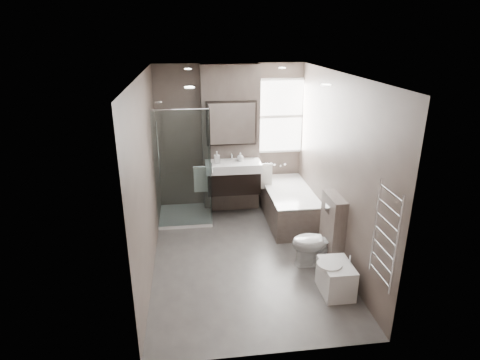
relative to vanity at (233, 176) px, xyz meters
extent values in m
cube|color=#514E4A|center=(0.00, -1.43, -0.77)|extent=(2.65, 3.85, 0.05)
cube|color=silver|center=(0.00, -1.43, 1.88)|extent=(2.65, 3.85, 0.05)
cube|color=brown|center=(0.00, 0.50, 0.56)|extent=(2.65, 0.05, 2.60)
cube|color=brown|center=(0.00, -3.35, 0.56)|extent=(2.65, 0.05, 2.60)
cube|color=brown|center=(-1.32, -1.43, 0.56)|extent=(0.05, 3.85, 2.60)
cube|color=brown|center=(1.32, -1.43, 0.56)|extent=(0.05, 3.85, 2.60)
cube|color=brown|center=(0.00, 0.35, 0.56)|extent=(1.00, 0.25, 2.60)
cube|color=black|center=(0.00, 0.00, -0.08)|extent=(0.90, 0.45, 0.38)
cube|color=white|center=(0.00, 0.00, 0.18)|extent=(0.95, 0.47, 0.15)
cylinder|color=silver|center=(0.00, 0.17, 0.32)|extent=(0.03, 0.03, 0.12)
cylinder|color=silver|center=(0.00, 0.11, 0.37)|extent=(0.02, 0.12, 0.02)
cube|color=black|center=(0.00, 0.19, 0.89)|extent=(0.86, 0.06, 0.76)
cube|color=white|center=(0.00, 0.15, 0.89)|extent=(0.80, 0.02, 0.70)
cube|color=silver|center=(-0.56, -0.02, -0.02)|extent=(0.24, 0.06, 0.44)
cube|color=silver|center=(0.56, -0.02, -0.02)|extent=(0.24, 0.06, 0.44)
cube|color=white|center=(-0.85, 0.02, -0.71)|extent=(0.90, 0.90, 0.06)
cube|color=white|center=(-0.85, -0.42, 0.29)|extent=(0.88, 0.01, 1.94)
cube|color=white|center=(-0.41, 0.02, 0.29)|extent=(0.01, 0.88, 1.94)
cylinder|color=silver|center=(-1.25, 0.02, 0.51)|extent=(0.02, 0.02, 1.00)
cube|color=brown|center=(0.93, -0.33, -0.47)|extent=(0.75, 1.60, 0.55)
cube|color=white|center=(0.93, -0.33, -0.19)|extent=(0.75, 1.60, 0.03)
cube|color=white|center=(0.93, -0.33, -0.25)|extent=(0.61, 1.42, 0.12)
cube|color=white|center=(0.90, 0.45, 0.93)|extent=(0.98, 0.04, 1.33)
cube|color=white|center=(0.90, 0.43, 0.93)|extent=(0.90, 0.01, 1.25)
cube|color=white|center=(0.90, 0.42, 0.93)|extent=(0.90, 0.01, 0.05)
imported|color=white|center=(0.97, -1.74, -0.40)|extent=(0.69, 0.41, 0.68)
cube|color=brown|center=(1.21, -1.68, -0.24)|extent=(0.18, 0.55, 1.00)
cube|color=silver|center=(1.11, -1.68, 0.08)|extent=(0.01, 0.16, 0.11)
cube|color=white|center=(1.02, -2.41, -0.54)|extent=(0.37, 0.51, 0.41)
cylinder|color=white|center=(0.92, -2.41, -0.34)|extent=(0.30, 0.30, 0.05)
cylinder|color=silver|center=(1.18, -2.41, -0.26)|extent=(0.02, 0.02, 0.10)
cylinder|color=silver|center=(1.25, -3.26, 0.38)|extent=(0.03, 0.03, 1.10)
cylinder|color=silver|center=(1.25, -2.80, 0.38)|extent=(0.03, 0.03, 1.10)
cube|color=silver|center=(1.25, -3.03, 0.38)|extent=(0.02, 0.46, 1.00)
imported|color=white|center=(-0.27, -0.02, 0.36)|extent=(0.09, 0.09, 0.20)
imported|color=white|center=(0.13, 0.05, 0.34)|extent=(0.12, 0.12, 0.15)
camera|label=1|loc=(-0.72, -6.48, 2.38)|focal=30.00mm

